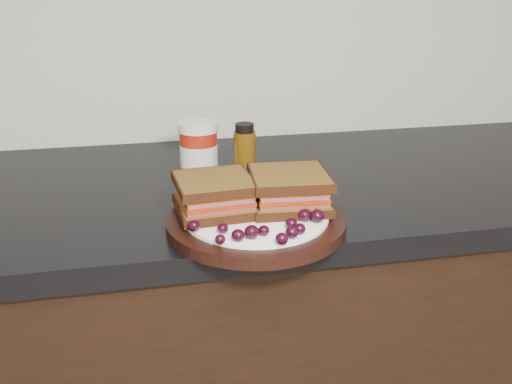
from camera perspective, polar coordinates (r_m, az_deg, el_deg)
countertop at (r=1.09m, az=-15.20°, el=-0.80°), size 3.98×0.60×0.04m
plate at (r=0.89m, az=-0.00°, el=-3.05°), size 0.28×0.28×0.02m
sandwich_left at (r=0.89m, az=-4.13°, el=-0.28°), size 0.13×0.13×0.05m
sandwich_right at (r=0.91m, az=3.34°, el=0.24°), size 0.13×0.13×0.06m
grape_0 at (r=0.83m, az=-6.23°, el=-3.36°), size 0.02×0.02×0.02m
grape_1 at (r=0.82m, az=-3.34°, el=-3.63°), size 0.02×0.02×0.02m
grape_2 at (r=0.79m, az=-3.61°, el=-4.74°), size 0.02×0.02×0.01m
grape_3 at (r=0.80m, az=-1.81°, el=-4.34°), size 0.02×0.02×0.02m
grape_4 at (r=0.80m, az=-0.43°, el=-4.00°), size 0.02×0.02×0.02m
grape_5 at (r=0.81m, az=0.79°, el=-3.87°), size 0.02×0.02×0.02m
grape_6 at (r=0.79m, az=2.61°, el=-4.69°), size 0.02×0.02×0.02m
grape_7 at (r=0.81m, az=3.64°, el=-4.02°), size 0.02×0.02×0.02m
grape_8 at (r=0.82m, az=4.38°, el=-3.69°), size 0.02×0.02×0.02m
grape_9 at (r=0.83m, az=3.55°, el=-3.15°), size 0.02×0.02×0.02m
grape_10 at (r=0.86m, az=6.15°, el=-2.38°), size 0.02×0.02×0.02m
grape_11 at (r=0.86m, az=4.89°, el=-2.31°), size 0.02×0.02×0.02m
grape_12 at (r=0.87m, az=5.96°, el=-2.05°), size 0.02×0.02×0.02m
grape_13 at (r=0.92m, az=5.00°, el=-0.73°), size 0.02×0.02×0.02m
grape_14 at (r=0.92m, az=4.09°, el=-0.81°), size 0.02×0.02×0.01m
grape_15 at (r=0.92m, az=2.46°, el=-0.71°), size 0.02×0.02×0.02m
grape_16 at (r=0.93m, az=-2.83°, el=-0.63°), size 0.02×0.02×0.01m
grape_17 at (r=0.92m, az=-3.11°, el=-0.61°), size 0.02×0.02×0.02m
grape_18 at (r=0.91m, az=-5.34°, el=-1.00°), size 0.02×0.02×0.02m
grape_19 at (r=0.90m, az=-5.71°, el=-1.38°), size 0.02×0.02×0.02m
grape_20 at (r=0.86m, az=-4.36°, el=-2.33°), size 0.02×0.02×0.02m
grape_21 at (r=0.86m, az=-4.53°, el=-2.60°), size 0.01×0.01×0.01m
grape_22 at (r=0.90m, az=-3.22°, el=-1.24°), size 0.02×0.02×0.01m
grape_23 at (r=0.91m, az=-6.03°, el=-1.14°), size 0.02×0.02×0.02m
grape_24 at (r=0.89m, az=-4.72°, el=-1.74°), size 0.02×0.02×0.01m
condiment_jar at (r=1.10m, az=-5.75°, el=4.15°), size 0.10×0.10×0.11m
oil_bottle at (r=1.07m, az=-1.14°, el=3.86°), size 0.05×0.05×0.11m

